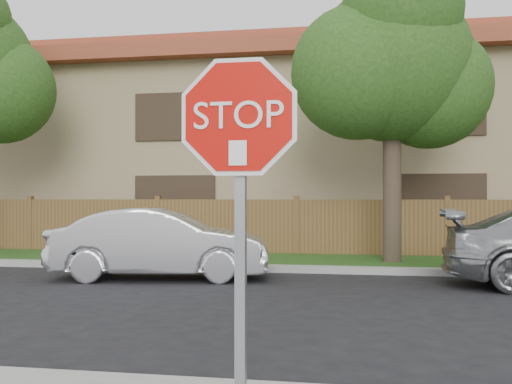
# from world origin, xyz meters

# --- Properties ---
(far_curb) EXTENTS (70.00, 0.30, 0.15)m
(far_curb) POSITION_xyz_m (0.00, 8.15, 0.07)
(far_curb) COLOR gray
(far_curb) RESTS_ON ground
(grass_strip) EXTENTS (70.00, 3.00, 0.12)m
(grass_strip) POSITION_xyz_m (0.00, 9.80, 0.06)
(grass_strip) COLOR #1E4714
(grass_strip) RESTS_ON ground
(fence) EXTENTS (70.00, 0.12, 1.60)m
(fence) POSITION_xyz_m (0.00, 11.40, 0.80)
(fence) COLOR brown
(fence) RESTS_ON ground
(apartment_building) EXTENTS (35.20, 9.20, 7.20)m
(apartment_building) POSITION_xyz_m (0.00, 17.00, 3.53)
(apartment_building) COLOR #9B8C60
(apartment_building) RESTS_ON ground
(tree_mid) EXTENTS (4.80, 3.90, 7.35)m
(tree_mid) POSITION_xyz_m (2.52, 9.57, 4.87)
(tree_mid) COLOR #382B21
(tree_mid) RESTS_ON ground
(stop_sign) EXTENTS (1.01, 0.13, 2.55)m
(stop_sign) POSITION_xyz_m (1.06, -1.48, 1.83)
(stop_sign) COLOR gray
(stop_sign) RESTS_ON sidewalk_near
(sedan_left) EXTENTS (4.54, 2.17, 1.44)m
(sedan_left) POSITION_xyz_m (-2.24, 6.60, 0.72)
(sedan_left) COLOR silver
(sedan_left) RESTS_ON ground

